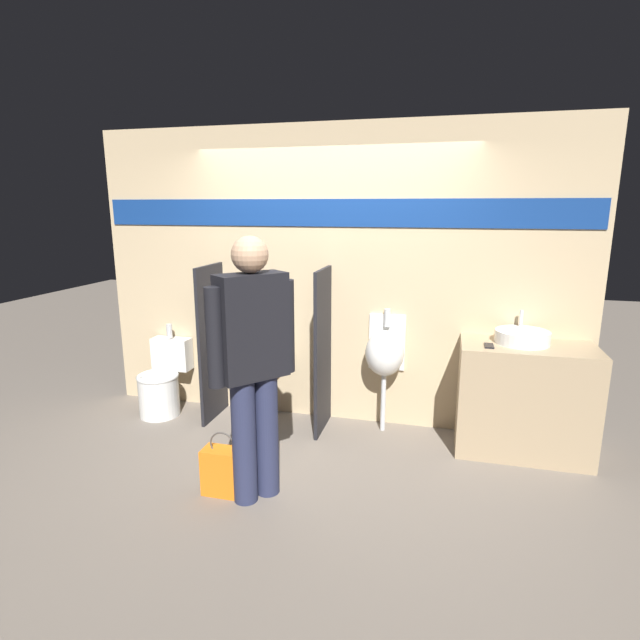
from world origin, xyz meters
TOP-DOWN VIEW (x-y plane):
  - ground_plane at (0.00, 0.00)m, footprint 16.00×16.00m
  - display_wall at (0.00, 0.60)m, footprint 4.52×0.07m
  - sink_counter at (1.69, 0.29)m, footprint 1.04×0.56m
  - sink_basin at (1.64, 0.35)m, footprint 0.42×0.42m
  - cell_phone at (1.37, 0.18)m, footprint 0.07×0.14m
  - divider_near_counter at (-1.08, 0.31)m, footprint 0.03×0.52m
  - divider_mid at (-0.01, 0.31)m, footprint 0.03×0.52m
  - urinal_near_counter at (-0.55, 0.42)m, footprint 0.34×0.32m
  - urinal_far at (0.53, 0.42)m, footprint 0.34×0.32m
  - toilet at (-1.62, 0.27)m, footprint 0.39×0.56m
  - person_in_vest at (-0.19, -0.87)m, footprint 0.45×0.51m
  - shopping_bag at (-0.43, -0.90)m, footprint 0.29×0.16m

SIDE VIEW (x-z plane):
  - ground_plane at x=0.00m, z-range 0.00..0.00m
  - shopping_bag at x=-0.43m, z-range -0.06..0.41m
  - toilet at x=-1.62m, z-range -0.13..0.72m
  - sink_counter at x=1.69m, z-range 0.00..0.91m
  - urinal_near_counter at x=-0.55m, z-range 0.17..1.28m
  - urinal_far at x=0.53m, z-range 0.17..1.28m
  - divider_near_counter at x=-1.08m, z-range 0.00..1.47m
  - divider_mid at x=-0.01m, z-range 0.00..1.47m
  - cell_phone at x=1.37m, z-range 0.91..0.92m
  - sink_basin at x=1.64m, z-range 0.84..1.09m
  - person_in_vest at x=-0.19m, z-range 0.09..1.91m
  - display_wall at x=0.00m, z-range 0.01..2.71m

